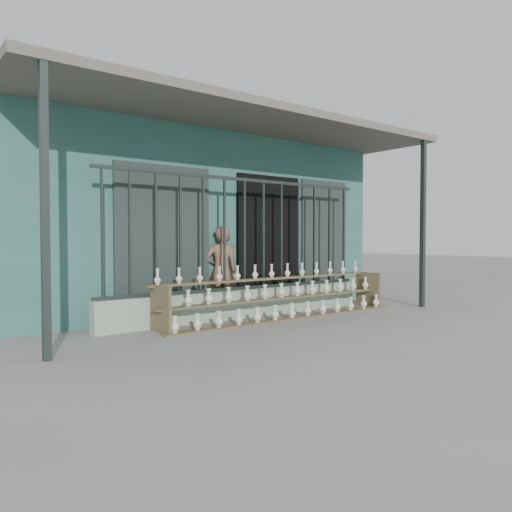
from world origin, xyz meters
TOP-DOWN VIEW (x-y plane):
  - ground at (0.00, 0.00)m, footprint 60.00×60.00m
  - workshop_building at (0.00, 4.23)m, footprint 7.40×6.60m
  - parapet_wall at (0.00, 1.30)m, footprint 5.00×0.20m
  - security_fence at (-0.00, 1.30)m, footprint 5.00×0.04m
  - shelf_rack at (0.44, 0.88)m, footprint 4.50×0.68m
  - elderly_woman at (-0.21, 1.66)m, footprint 0.63×0.53m

SIDE VIEW (x-z plane):
  - ground at x=0.00m, z-range 0.00..0.00m
  - parapet_wall at x=0.00m, z-range 0.00..0.45m
  - shelf_rack at x=0.44m, z-range -0.06..0.79m
  - elderly_woman at x=-0.21m, z-range 0.00..1.47m
  - security_fence at x=0.00m, z-range 0.45..2.25m
  - workshop_building at x=0.00m, z-range 0.02..3.23m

